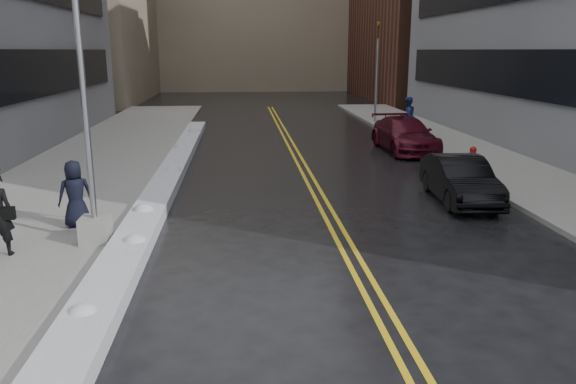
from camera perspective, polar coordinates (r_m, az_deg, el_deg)
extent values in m
plane|color=black|center=(11.55, -4.95, -8.60)|extent=(160.00, 160.00, 0.00)
cube|color=gray|center=(21.90, -20.20, 1.76)|extent=(5.50, 50.00, 0.15)
cube|color=gray|center=(23.32, 20.43, 2.46)|extent=(4.00, 50.00, 0.15)
cube|color=gold|center=(21.25, 1.38, 2.08)|extent=(0.12, 50.00, 0.01)
cube|color=gold|center=(21.28, 2.19, 2.10)|extent=(0.12, 50.00, 0.01)
cube|color=silver|center=(19.31, -12.27, 1.02)|extent=(0.90, 30.00, 0.34)
cube|color=gray|center=(13.70, -18.96, -3.64)|extent=(0.65, 0.65, 0.60)
cylinder|color=gray|center=(13.10, -20.32, 12.41)|extent=(0.14, 0.14, 7.00)
cylinder|color=maroon|center=(22.85, 18.24, 3.37)|extent=(0.24, 0.24, 0.60)
sphere|color=maroon|center=(22.80, 18.30, 4.11)|extent=(0.26, 0.26, 0.26)
cylinder|color=maroon|center=(22.84, 18.25, 3.49)|extent=(0.25, 0.10, 0.10)
cylinder|color=gray|center=(35.70, 8.97, 11.13)|extent=(0.14, 0.14, 5.00)
imported|color=#594C0C|center=(35.68, 9.16, 15.94)|extent=(0.16, 0.20, 1.00)
imported|color=black|center=(14.93, -20.81, -0.18)|extent=(0.98, 0.84, 1.69)
imported|color=navy|center=(30.04, 12.02, 7.55)|extent=(1.21, 1.13, 1.99)
imported|color=black|center=(17.67, 17.09, 1.21)|extent=(1.70, 4.22, 1.37)
imported|color=#490B1A|center=(26.09, 11.78, 5.73)|extent=(2.25, 5.24, 1.50)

